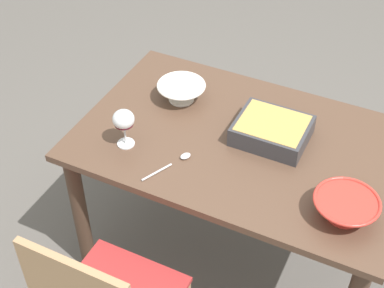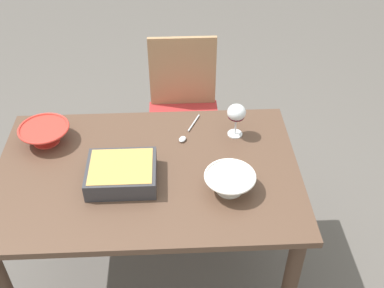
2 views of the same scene
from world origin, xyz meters
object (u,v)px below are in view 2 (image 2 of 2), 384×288
at_px(casserole_dish, 122,173).
at_px(wine_glass, 236,114).
at_px(small_bowl, 230,181).
at_px(chair, 184,108).
at_px(dining_table, 149,188).
at_px(serving_spoon, 186,134).
at_px(mixing_bowl, 45,133).

bearing_deg(casserole_dish, wine_glass, 29.45).
xyz_separation_m(wine_glass, small_bowl, (-0.06, -0.35, -0.07)).
bearing_deg(wine_glass, small_bowl, -100.39).
height_order(chair, small_bowl, chair).
relative_size(dining_table, serving_spoon, 6.08).
distance_m(wine_glass, serving_spoon, 0.25).
xyz_separation_m(dining_table, wine_glass, (0.40, 0.22, 0.23)).
bearing_deg(chair, wine_glass, -67.97).
xyz_separation_m(dining_table, casserole_dish, (-0.10, -0.06, 0.16)).
bearing_deg(mixing_bowl, wine_glass, 0.54).
distance_m(wine_glass, casserole_dish, 0.58).
bearing_deg(small_bowl, serving_spoon, 114.04).
bearing_deg(casserole_dish, serving_spoon, 46.48).
distance_m(dining_table, wine_glass, 0.51).
bearing_deg(dining_table, small_bowl, -21.42).
relative_size(wine_glass, small_bowl, 0.78).
xyz_separation_m(small_bowl, serving_spoon, (-0.16, 0.36, -0.04)).
bearing_deg(mixing_bowl, dining_table, -24.91).
bearing_deg(serving_spoon, chair, 89.67).
bearing_deg(dining_table, serving_spoon, 52.94).
bearing_deg(small_bowl, dining_table, 158.58).
relative_size(mixing_bowl, small_bowl, 1.10).
height_order(casserole_dish, small_bowl, same).
distance_m(casserole_dish, small_bowl, 0.44).
xyz_separation_m(chair, small_bowl, (0.16, -0.90, 0.28)).
bearing_deg(serving_spoon, casserole_dish, -133.52).
bearing_deg(casserole_dish, mixing_bowl, 142.92).
distance_m(chair, casserole_dish, 0.92).
relative_size(dining_table, mixing_bowl, 5.65).
xyz_separation_m(chair, mixing_bowl, (-0.64, -0.56, 0.28)).
xyz_separation_m(chair, serving_spoon, (-0.00, -0.54, 0.24)).
bearing_deg(dining_table, chair, 77.15).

